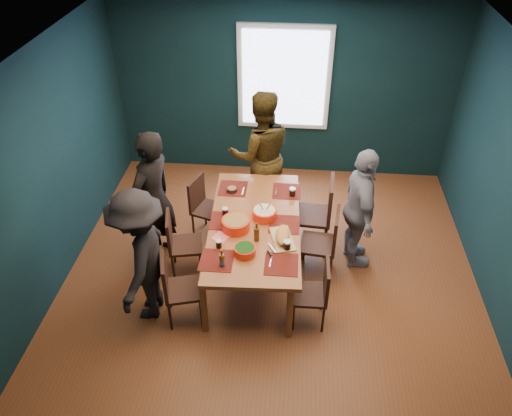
{
  "coord_description": "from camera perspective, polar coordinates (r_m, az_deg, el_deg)",
  "views": [
    {
      "loc": [
        0.22,
        -4.43,
        4.35
      ],
      "look_at": [
        -0.19,
        0.09,
        0.97
      ],
      "focal_mm": 35.0,
      "sensor_mm": 36.0,
      "label": 1
    }
  ],
  "objects": [
    {
      "name": "small_bowl",
      "position": [
        6.24,
        -2.78,
        2.12
      ],
      "size": [
        0.13,
        0.13,
        0.05
      ],
      "color": "black",
      "rests_on": "dining_table"
    },
    {
      "name": "chair_right_far",
      "position": [
        6.3,
        7.36,
        -0.2
      ],
      "size": [
        0.5,
        0.5,
        1.03
      ],
      "rotation": [
        0.0,
        0.0,
        -0.07
      ],
      "color": "#331711",
      "rests_on": "floor"
    },
    {
      "name": "bowl_herbs",
      "position": [
        5.29,
        -1.29,
        -4.86
      ],
      "size": [
        0.23,
        0.23,
        0.1
      ],
      "color": "red",
      "rests_on": "dining_table"
    },
    {
      "name": "napkin_b",
      "position": [
        5.55,
        -4.06,
        -3.35
      ],
      "size": [
        0.22,
        0.22,
        0.0
      ],
      "primitive_type": "cube",
      "rotation": [
        0.0,
        0.0,
        -0.5
      ],
      "color": "#F96970",
      "rests_on": "dining_table"
    },
    {
      "name": "chair_right_near",
      "position": [
        5.42,
        6.99,
        -9.23
      ],
      "size": [
        0.38,
        0.38,
        0.82
      ],
      "rotation": [
        0.0,
        0.0,
        0.02
      ],
      "color": "#331711",
      "rests_on": "floor"
    },
    {
      "name": "person_far_left",
      "position": [
        6.07,
        -11.67,
        1.02
      ],
      "size": [
        0.65,
        0.76,
        1.77
      ],
      "primitive_type": "imported",
      "rotation": [
        0.0,
        0.0,
        4.29
      ],
      "color": "black",
      "rests_on": "floor"
    },
    {
      "name": "room",
      "position": [
        5.57,
        2.12,
        4.33
      ],
      "size": [
        5.01,
        5.01,
        2.71
      ],
      "color": "brown",
      "rests_on": "ground"
    },
    {
      "name": "bowl_salad",
      "position": [
        5.62,
        -2.34,
        -1.83
      ],
      "size": [
        0.32,
        0.32,
        0.13
      ],
      "color": "red",
      "rests_on": "dining_table"
    },
    {
      "name": "cola_glass_b",
      "position": [
        5.35,
        3.58,
        -4.24
      ],
      "size": [
        0.08,
        0.08,
        0.12
      ],
      "color": "black",
      "rests_on": "dining_table"
    },
    {
      "name": "chair_left_mid",
      "position": [
        6.02,
        -8.88,
        -3.65
      ],
      "size": [
        0.46,
        0.46,
        0.85
      ],
      "rotation": [
        0.0,
        0.0,
        0.2
      ],
      "color": "#331711",
      "rests_on": "floor"
    },
    {
      "name": "napkin_a",
      "position": [
        5.75,
        2.97,
        -1.63
      ],
      "size": [
        0.17,
        0.17,
        0.0
      ],
      "primitive_type": "cube",
      "rotation": [
        0.0,
        0.0,
        -0.15
      ],
      "color": "#F96970",
      "rests_on": "dining_table"
    },
    {
      "name": "person_right",
      "position": [
        6.04,
        11.78,
        -0.22
      ],
      "size": [
        0.52,
        0.98,
        1.6
      ],
      "primitive_type": "imported",
      "rotation": [
        0.0,
        0.0,
        1.71
      ],
      "color": "silver",
      "rests_on": "floor"
    },
    {
      "name": "bowl_dumpling",
      "position": [
        5.78,
        0.96,
        -0.63
      ],
      "size": [
        0.28,
        0.28,
        0.26
      ],
      "color": "red",
      "rests_on": "dining_table"
    },
    {
      "name": "chair_left_near",
      "position": [
        5.46,
        -9.26,
        -8.69
      ],
      "size": [
        0.48,
        0.48,
        0.87
      ],
      "rotation": [
        0.0,
        0.0,
        0.26
      ],
      "color": "#331711",
      "rests_on": "floor"
    },
    {
      "name": "beer_bottle_a",
      "position": [
        5.16,
        -3.92,
        -5.99
      ],
      "size": [
        0.06,
        0.06,
        0.22
      ],
      "color": "#4E2E0D",
      "rests_on": "dining_table"
    },
    {
      "name": "chair_left_far",
      "position": [
        6.57,
        -6.03,
        0.57
      ],
      "size": [
        0.49,
        0.49,
        0.86
      ],
      "rotation": [
        0.0,
        0.0,
        -0.32
      ],
      "color": "#331711",
      "rests_on": "floor"
    },
    {
      "name": "cutting_board",
      "position": [
        5.48,
        3.05,
        -3.21
      ],
      "size": [
        0.32,
        0.55,
        0.12
      ],
      "rotation": [
        0.0,
        0.0,
        0.26
      ],
      "color": "tan",
      "rests_on": "dining_table"
    },
    {
      "name": "chair_right_mid",
      "position": [
        5.95,
        8.02,
        -3.56
      ],
      "size": [
        0.46,
        0.46,
        0.92
      ],
      "rotation": [
        0.0,
        0.0,
        -0.12
      ],
      "color": "#331711",
      "rests_on": "floor"
    },
    {
      "name": "cola_glass_a",
      "position": [
        5.39,
        -4.28,
        -4.08
      ],
      "size": [
        0.07,
        0.07,
        0.09
      ],
      "color": "black",
      "rests_on": "dining_table"
    },
    {
      "name": "cola_glass_c",
      "position": [
        6.16,
        4.19,
        1.87
      ],
      "size": [
        0.08,
        0.08,
        0.11
      ],
      "color": "black",
      "rests_on": "dining_table"
    },
    {
      "name": "person_near_left",
      "position": [
        5.4,
        -13.0,
        -5.46
      ],
      "size": [
        0.61,
        1.05,
        1.62
      ],
      "primitive_type": "imported",
      "rotation": [
        0.0,
        0.0,
        4.71
      ],
      "color": "black",
      "rests_on": "floor"
    },
    {
      "name": "napkin_c",
      "position": [
        5.2,
        2.54,
        -6.65
      ],
      "size": [
        0.2,
        0.2,
        0.0
      ],
      "primitive_type": "cube",
      "rotation": [
        0.0,
        0.0,
        0.57
      ],
      "color": "#F96970",
      "rests_on": "dining_table"
    },
    {
      "name": "person_back",
      "position": [
        6.77,
        0.56,
        6.12
      ],
      "size": [
        1.02,
        0.88,
        1.81
      ],
      "primitive_type": "imported",
      "rotation": [
        0.0,
        0.0,
        3.39
      ],
      "color": "black",
      "rests_on": "floor"
    },
    {
      "name": "cola_glass_d",
      "position": [
        5.83,
        -3.54,
        -0.38
      ],
      "size": [
        0.07,
        0.07,
        0.1
      ],
      "color": "black",
      "rests_on": "dining_table"
    },
    {
      "name": "beer_bottle_b",
      "position": [
        5.44,
        0.07,
        -2.95
      ],
      "size": [
        0.06,
        0.06,
        0.24
      ],
      "color": "#4E2E0D",
      "rests_on": "dining_table"
    },
    {
      "name": "dining_table",
      "position": [
        5.79,
        -0.14,
        -2.28
      ],
      "size": [
        1.12,
        2.1,
        0.78
      ],
      "rotation": [
        0.0,
        0.0,
        0.04
      ],
      "color": "brown",
      "rests_on": "floor"
    }
  ]
}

